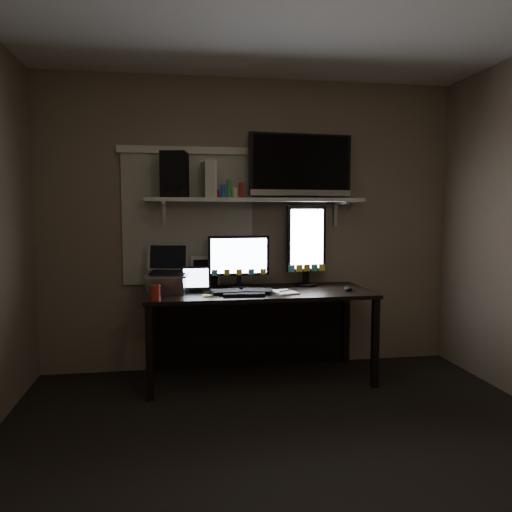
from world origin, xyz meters
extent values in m
plane|color=black|center=(0.00, 0.00, 0.00)|extent=(3.60, 3.60, 0.00)
plane|color=#6B594D|center=(0.00, 1.80, 1.25)|extent=(3.60, 0.00, 3.60)
cube|color=#B5B1A2|center=(-0.55, 1.79, 1.30)|extent=(1.10, 0.02, 1.10)
cube|color=black|center=(0.00, 1.43, 0.71)|extent=(1.80, 0.75, 0.03)
cube|color=black|center=(0.00, 1.78, 0.35)|extent=(1.80, 0.02, 0.70)
cube|color=black|center=(-0.86, 1.09, 0.35)|extent=(0.05, 0.05, 0.70)
cube|color=black|center=(0.86, 1.09, 0.35)|extent=(0.05, 0.05, 0.70)
cube|color=black|center=(-0.86, 1.76, 0.35)|extent=(0.05, 0.05, 0.70)
cube|color=black|center=(0.86, 1.76, 0.35)|extent=(0.05, 0.05, 0.70)
cube|color=#B5B6B0|center=(0.00, 1.62, 1.46)|extent=(1.80, 0.35, 0.03)
cube|color=black|center=(-0.14, 1.58, 0.95)|extent=(0.51, 0.06, 0.45)
cube|color=black|center=(0.44, 1.63, 1.08)|extent=(0.35, 0.11, 0.70)
cube|color=black|center=(-0.15, 1.31, 0.74)|extent=(0.50, 0.22, 0.03)
ellipsoid|color=black|center=(0.71, 1.31, 0.75)|extent=(0.08, 0.11, 0.04)
cube|color=white|center=(0.18, 1.28, 0.74)|extent=(0.21, 0.26, 0.01)
cube|color=black|center=(-0.51, 1.43, 0.83)|extent=(0.24, 0.10, 0.21)
cube|color=black|center=(-0.41, 1.68, 0.86)|extent=(0.20, 0.09, 0.25)
cube|color=#A5A5AA|center=(-0.72, 1.45, 0.92)|extent=(0.38, 0.33, 0.37)
cylinder|color=maroon|center=(-0.81, 1.12, 0.79)|extent=(0.09, 0.09, 0.11)
cube|color=black|center=(0.39, 1.63, 1.75)|extent=(0.90, 0.24, 0.53)
cube|color=beige|center=(-0.38, 1.65, 1.63)|extent=(0.11, 0.26, 0.30)
cube|color=black|center=(-0.66, 1.63, 1.66)|extent=(0.24, 0.27, 0.37)
camera|label=1|loc=(-0.66, -2.51, 1.38)|focal=35.00mm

